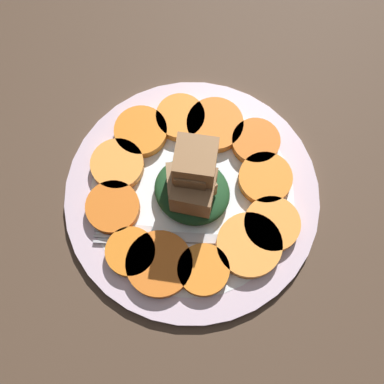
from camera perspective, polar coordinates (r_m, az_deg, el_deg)
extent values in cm
cube|color=#4C3828|center=(64.56, 0.00, -0.86)|extent=(120.00, 120.00, 2.00)
cylinder|color=silver|center=(63.13, 0.00, -0.45)|extent=(29.99, 29.99, 1.00)
cylinder|color=white|center=(63.08, 0.00, -0.44)|extent=(23.99, 23.99, 1.00)
cylinder|color=orange|center=(63.05, 7.80, 1.42)|extent=(6.29, 6.29, 1.38)
cylinder|color=orange|center=(64.63, 6.81, 5.32)|extent=(5.78, 5.78, 1.38)
cylinder|color=orange|center=(65.16, 2.45, 7.16)|extent=(6.88, 6.88, 1.38)
cylinder|color=orange|center=(65.55, -1.24, 7.94)|extent=(5.93, 5.93, 1.38)
cylinder|color=orange|center=(65.02, -5.47, 6.42)|extent=(6.38, 6.38, 1.38)
cylinder|color=#F99439|center=(63.67, -7.96, 2.87)|extent=(6.28, 6.28, 1.38)
cylinder|color=orange|center=(62.05, -8.43, -1.65)|extent=(6.20, 6.20, 1.38)
cylinder|color=orange|center=(60.50, -6.56, -6.38)|extent=(5.61, 5.61, 1.38)
cylinder|color=orange|center=(59.96, -3.51, -7.69)|extent=(7.45, 7.45, 1.38)
cylinder|color=orange|center=(59.74, 1.22, -8.33)|extent=(5.81, 5.81, 1.38)
cylinder|color=#F9963A|center=(60.61, 6.11, -5.68)|extent=(7.40, 7.40, 1.38)
cylinder|color=orange|center=(61.51, 8.50, -3.46)|extent=(6.44, 6.44, 1.38)
ellipsoid|color=#1E4723|center=(61.33, 0.00, 0.09)|extent=(8.90, 8.01, 2.59)
cube|color=#9E754C|center=(58.24, -0.76, 0.89)|extent=(5.27, 5.27, 3.81)
cube|color=brown|center=(57.67, 0.17, 0.21)|extent=(5.54, 5.54, 4.44)
cube|color=#9E754C|center=(58.45, 0.47, 0.84)|extent=(4.60, 4.60, 3.36)
cube|color=olive|center=(55.52, -0.03, 2.17)|extent=(4.19, 4.19, 3.26)
cube|color=olive|center=(54.35, 0.40, 3.24)|extent=(5.43, 5.43, 4.23)
cube|color=#B2B2B7|center=(60.96, 1.50, -5.01)|extent=(11.84, 6.41, 0.40)
cube|color=#B2B2B7|center=(61.27, -5.12, -4.65)|extent=(2.37, 2.74, 0.40)
cube|color=#B2B2B7|center=(61.46, -8.21, -5.37)|extent=(4.61, 2.41, 0.40)
cube|color=#B2B2B7|center=(61.61, -8.15, -4.77)|extent=(4.61, 2.41, 0.40)
cube|color=#B2B2B7|center=(61.76, -8.09, -4.17)|extent=(4.61, 2.41, 0.40)
cube|color=#B2B2B7|center=(61.92, -8.04, -3.57)|extent=(4.61, 2.41, 0.40)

